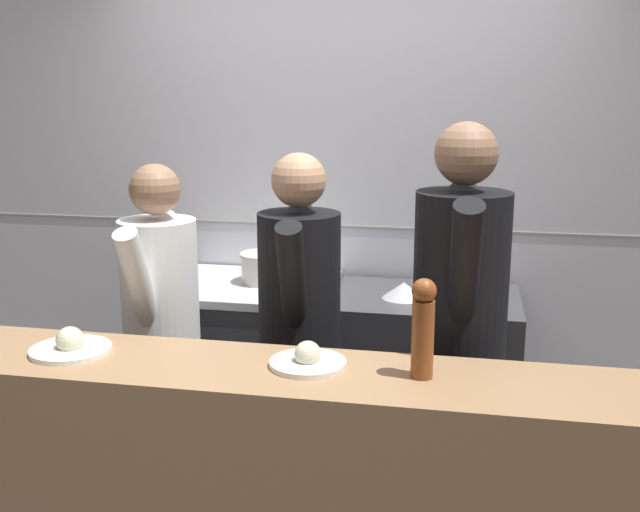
{
  "coord_description": "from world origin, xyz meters",
  "views": [
    {
      "loc": [
        0.65,
        -2.53,
        1.89
      ],
      "look_at": [
        0.02,
        0.66,
        1.15
      ],
      "focal_mm": 42.0,
      "sensor_mm": 36.0,
      "label": 1
    }
  ],
  "objects_px": {
    "plated_dish_main": "(70,346)",
    "chef_sous": "(299,331)",
    "oven_range": "(252,367)",
    "mixing_bowl_steel": "(404,290)",
    "chefs_knife": "(459,307)",
    "pepper_mill": "(423,326)",
    "plated_dish_appetiser": "(308,360)",
    "chef_head_cook": "(162,330)",
    "stock_pot": "(266,267)",
    "chef_line": "(459,328)"
  },
  "relations": [
    {
      "from": "chefs_knife",
      "to": "plated_dish_appetiser",
      "type": "bearing_deg",
      "value": -113.54
    },
    {
      "from": "chefs_knife",
      "to": "oven_range",
      "type": "bearing_deg",
      "value": 170.64
    },
    {
      "from": "chef_head_cook",
      "to": "chef_sous",
      "type": "bearing_deg",
      "value": 0.45
    },
    {
      "from": "chef_line",
      "to": "pepper_mill",
      "type": "bearing_deg",
      "value": -104.52
    },
    {
      "from": "oven_range",
      "to": "mixing_bowl_steel",
      "type": "bearing_deg",
      "value": -3.32
    },
    {
      "from": "mixing_bowl_steel",
      "to": "chef_head_cook",
      "type": "xyz_separation_m",
      "value": [
        -0.96,
        -0.68,
        -0.04
      ]
    },
    {
      "from": "oven_range",
      "to": "chefs_knife",
      "type": "distance_m",
      "value": 1.16
    },
    {
      "from": "oven_range",
      "to": "pepper_mill",
      "type": "xyz_separation_m",
      "value": [
        0.95,
        -1.3,
        0.7
      ]
    },
    {
      "from": "oven_range",
      "to": "chef_line",
      "type": "bearing_deg",
      "value": -35.64
    },
    {
      "from": "mixing_bowl_steel",
      "to": "pepper_mill",
      "type": "relative_size",
      "value": 0.64
    },
    {
      "from": "chefs_knife",
      "to": "plated_dish_appetiser",
      "type": "distance_m",
      "value": 1.2
    },
    {
      "from": "plated_dish_appetiser",
      "to": "pepper_mill",
      "type": "xyz_separation_m",
      "value": [
        0.38,
        -0.02,
        0.15
      ]
    },
    {
      "from": "stock_pot",
      "to": "pepper_mill",
      "type": "relative_size",
      "value": 0.8
    },
    {
      "from": "chef_sous",
      "to": "plated_dish_main",
      "type": "bearing_deg",
      "value": -144.93
    },
    {
      "from": "chefs_knife",
      "to": "plated_dish_appetiser",
      "type": "xyz_separation_m",
      "value": [
        -0.48,
        -1.1,
        0.11
      ]
    },
    {
      "from": "stock_pot",
      "to": "chef_head_cook",
      "type": "distance_m",
      "value": 0.8
    },
    {
      "from": "mixing_bowl_steel",
      "to": "chef_line",
      "type": "distance_m",
      "value": 0.77
    },
    {
      "from": "mixing_bowl_steel",
      "to": "plated_dish_appetiser",
      "type": "xyz_separation_m",
      "value": [
        -0.21,
        -1.23,
        0.08
      ]
    },
    {
      "from": "chef_head_cook",
      "to": "chefs_knife",
      "type": "bearing_deg",
      "value": 22.99
    },
    {
      "from": "mixing_bowl_steel",
      "to": "chefs_knife",
      "type": "relative_size",
      "value": 0.65
    },
    {
      "from": "stock_pot",
      "to": "mixing_bowl_steel",
      "type": "relative_size",
      "value": 1.25
    },
    {
      "from": "plated_dish_appetiser",
      "to": "chef_sous",
      "type": "xyz_separation_m",
      "value": [
        -0.16,
        0.57,
        -0.1
      ]
    },
    {
      "from": "oven_range",
      "to": "mixing_bowl_steel",
      "type": "distance_m",
      "value": 0.92
    },
    {
      "from": "stock_pot",
      "to": "chefs_knife",
      "type": "xyz_separation_m",
      "value": [
        0.98,
        -0.21,
        -0.1
      ]
    },
    {
      "from": "chef_head_cook",
      "to": "chef_sous",
      "type": "xyz_separation_m",
      "value": [
        0.59,
        0.01,
        0.03
      ]
    },
    {
      "from": "pepper_mill",
      "to": "plated_dish_main",
      "type": "bearing_deg",
      "value": -179.54
    },
    {
      "from": "oven_range",
      "to": "chef_head_cook",
      "type": "bearing_deg",
      "value": -103.9
    },
    {
      "from": "plated_dish_appetiser",
      "to": "chef_sous",
      "type": "distance_m",
      "value": 0.6
    },
    {
      "from": "stock_pot",
      "to": "chef_head_cook",
      "type": "relative_size",
      "value": 0.16
    },
    {
      "from": "oven_range",
      "to": "stock_pot",
      "type": "relative_size",
      "value": 3.47
    },
    {
      "from": "chef_sous",
      "to": "oven_range",
      "type": "bearing_deg",
      "value": 113.99
    },
    {
      "from": "mixing_bowl_steel",
      "to": "chef_sous",
      "type": "relative_size",
      "value": 0.13
    },
    {
      "from": "chefs_knife",
      "to": "plated_dish_appetiser",
      "type": "relative_size",
      "value": 1.26
    },
    {
      "from": "mixing_bowl_steel",
      "to": "chef_line",
      "type": "xyz_separation_m",
      "value": [
        0.27,
        -0.71,
        0.06
      ]
    },
    {
      "from": "plated_dish_appetiser",
      "to": "plated_dish_main",
      "type": "bearing_deg",
      "value": -177.67
    },
    {
      "from": "pepper_mill",
      "to": "chef_sous",
      "type": "distance_m",
      "value": 0.83
    },
    {
      "from": "plated_dish_appetiser",
      "to": "chef_sous",
      "type": "bearing_deg",
      "value": 105.74
    },
    {
      "from": "stock_pot",
      "to": "chef_sous",
      "type": "distance_m",
      "value": 0.82
    },
    {
      "from": "oven_range",
      "to": "pepper_mill",
      "type": "height_order",
      "value": "pepper_mill"
    },
    {
      "from": "plated_dish_main",
      "to": "chef_sous",
      "type": "height_order",
      "value": "chef_sous"
    },
    {
      "from": "stock_pot",
      "to": "chef_head_cook",
      "type": "height_order",
      "value": "chef_head_cook"
    },
    {
      "from": "mixing_bowl_steel",
      "to": "plated_dish_main",
      "type": "bearing_deg",
      "value": -129.69
    },
    {
      "from": "chefs_knife",
      "to": "chef_sous",
      "type": "xyz_separation_m",
      "value": [
        -0.64,
        -0.53,
        0.02
      ]
    },
    {
      "from": "plated_dish_appetiser",
      "to": "chef_head_cook",
      "type": "xyz_separation_m",
      "value": [
        -0.75,
        0.55,
        -0.13
      ]
    },
    {
      "from": "pepper_mill",
      "to": "chef_head_cook",
      "type": "bearing_deg",
      "value": 152.97
    },
    {
      "from": "plated_dish_main",
      "to": "chef_line",
      "type": "xyz_separation_m",
      "value": [
        1.32,
        0.55,
        -0.03
      ]
    },
    {
      "from": "chefs_knife",
      "to": "chef_line",
      "type": "height_order",
      "value": "chef_line"
    },
    {
      "from": "chefs_knife",
      "to": "chef_sous",
      "type": "relative_size",
      "value": 0.2
    },
    {
      "from": "oven_range",
      "to": "plated_dish_appetiser",
      "type": "relative_size",
      "value": 3.55
    },
    {
      "from": "mixing_bowl_steel",
      "to": "plated_dish_main",
      "type": "relative_size",
      "value": 0.75
    }
  ]
}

